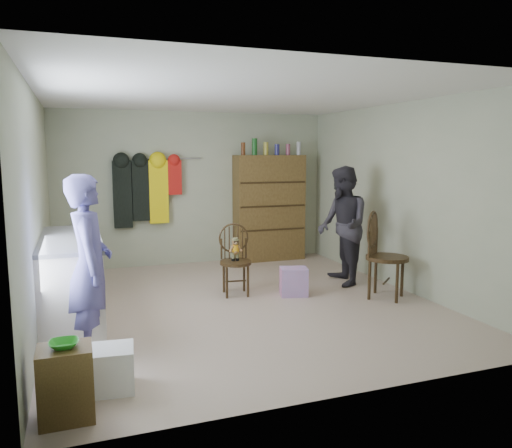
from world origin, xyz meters
name	(u,v)px	position (x,y,z in m)	size (l,w,h in m)	color
ground_plane	(242,304)	(0.00, 0.00, 0.00)	(5.00, 5.00, 0.00)	#C3AF9D
room_walls	(229,173)	(0.00, 0.53, 1.58)	(5.00, 5.00, 5.00)	#B1B799
counter	(72,280)	(-1.95, 0.00, 0.47)	(0.64, 1.86, 0.94)	silver
stool	(66,383)	(-1.99, -2.13, 0.26)	(0.36, 0.31, 0.52)	brown
bowl	(64,344)	(-1.99, -2.13, 0.54)	(0.20, 0.20, 0.05)	green
plastic_tub	(111,369)	(-1.67, -1.78, 0.17)	(0.36, 0.34, 0.34)	white
chair_front	(235,255)	(0.05, 0.45, 0.51)	(0.46, 0.46, 0.92)	#3C2A15
chair_far	(382,251)	(1.75, -0.34, 0.60)	(0.70, 0.70, 1.12)	#3C2A15
striped_bag	(294,282)	(0.74, 0.12, 0.18)	(0.34, 0.27, 0.36)	pink
person_left	(90,266)	(-1.78, -1.00, 0.83)	(0.60, 0.40, 1.65)	#575297
person_right	(342,226)	(1.61, 0.41, 0.83)	(0.81, 0.63, 1.66)	#2D2B33
dresser	(269,207)	(1.25, 2.30, 0.91)	(1.20, 0.39, 2.08)	brown
coat_rack	(145,190)	(-0.83, 2.38, 1.25)	(1.42, 0.12, 1.09)	#99999E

